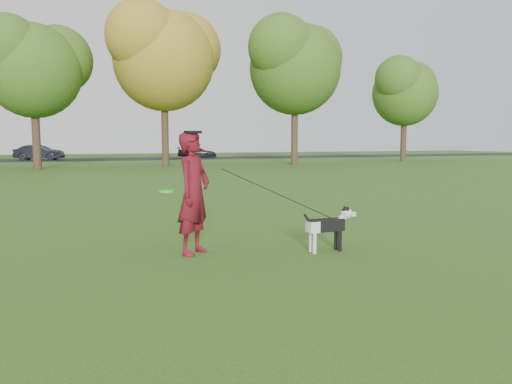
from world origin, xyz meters
name	(u,v)px	position (x,y,z in m)	size (l,w,h in m)	color
ground	(233,251)	(0.00, 0.00, 0.00)	(120.00, 120.00, 0.00)	#285116
road	(93,160)	(0.00, 40.00, 0.01)	(120.00, 7.00, 0.02)	black
man	(194,193)	(-0.64, 0.01, 0.96)	(0.70, 0.46, 1.92)	#5A0C10
dog	(330,224)	(1.44, -0.59, 0.44)	(0.96, 0.19, 0.73)	black
car_mid	(39,153)	(-4.47, 40.00, 0.69)	(1.41, 4.04, 1.33)	black
car_right	(197,152)	(9.66, 40.00, 0.57)	(1.55, 3.81, 1.11)	#242127
man_held_items	(280,195)	(0.69, -0.32, 0.91)	(2.76, 0.75, 1.44)	#20FF23
tree_row	(78,49)	(-1.43, 26.07, 7.41)	(51.74, 8.86, 12.01)	#38281C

